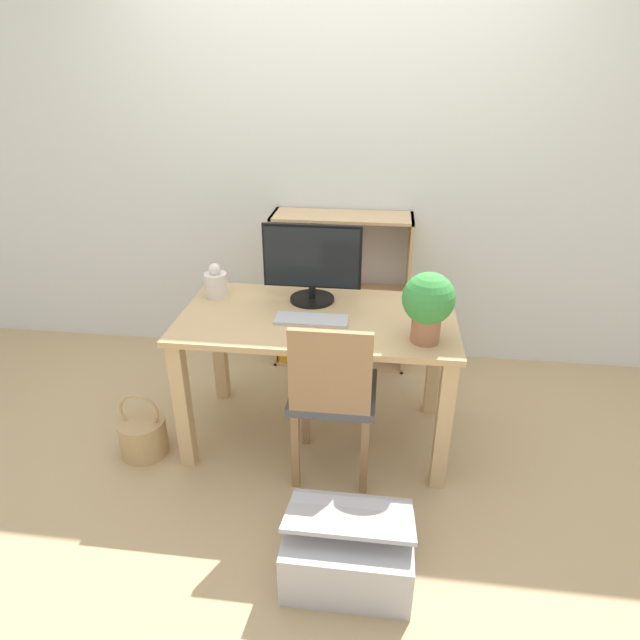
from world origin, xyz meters
name	(u,v)px	position (x,y,z in m)	size (l,w,h in m)	color
ground_plane	(318,434)	(0.00, 0.00, 0.00)	(10.00, 10.00, 0.00)	tan
wall_back	(338,161)	(0.00, 1.00, 1.30)	(8.00, 0.05, 2.60)	silver
desk	(318,339)	(0.00, 0.00, 0.60)	(1.36, 0.72, 0.73)	tan
monitor	(312,262)	(-0.05, 0.18, 0.94)	(0.50, 0.23, 0.41)	black
keyboard	(312,320)	(-0.02, -0.07, 0.74)	(0.35, 0.13, 0.02)	#B2B2B7
vase	(216,283)	(-0.56, 0.18, 0.80)	(0.12, 0.12, 0.18)	silver
potted_plant	(428,303)	(0.51, -0.20, 0.92)	(0.23, 0.23, 0.32)	#9E6647
chair	(332,393)	(0.11, -0.30, 0.48)	(0.40, 0.40, 0.87)	#4C4C51
bookshelf	(318,297)	(-0.10, 0.82, 0.46)	(0.86, 0.28, 1.01)	tan
basket	(143,435)	(-0.88, -0.26, 0.11)	(0.24, 0.24, 0.36)	tan
storage_box	(348,550)	(0.23, -0.86, 0.13)	(0.51, 0.42, 0.32)	#B2B2B7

